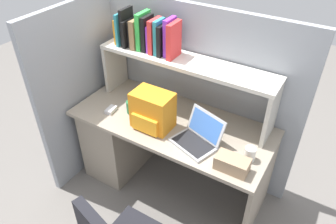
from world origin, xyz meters
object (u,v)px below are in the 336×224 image
(tissue_box, at_px, (232,164))
(backpack, at_px, (152,111))
(laptop, at_px, (198,137))
(paper_cup, at_px, (250,154))
(snack_canister, at_px, (132,107))
(computer_mouse, at_px, (111,110))

(tissue_box, bearing_deg, backpack, 170.07)
(laptop, relative_size, paper_cup, 3.66)
(laptop, xyz_separation_m, snack_canister, (-0.63, 0.06, 0.00))
(backpack, height_order, tissue_box, backpack)
(paper_cup, distance_m, snack_canister, 1.00)
(snack_canister, bearing_deg, computer_mouse, -151.37)
(laptop, bearing_deg, backpack, -178.56)
(computer_mouse, distance_m, tissue_box, 1.10)
(computer_mouse, bearing_deg, tissue_box, -12.43)
(backpack, distance_m, computer_mouse, 0.42)
(backpack, bearing_deg, tissue_box, -9.05)
(laptop, distance_m, snack_canister, 0.63)
(laptop, xyz_separation_m, paper_cup, (0.38, 0.03, 0.00))
(laptop, height_order, paper_cup, laptop)
(backpack, xyz_separation_m, snack_canister, (-0.24, 0.07, -0.09))
(backpack, bearing_deg, paper_cup, 2.74)
(backpack, relative_size, snack_canister, 2.92)
(snack_canister, bearing_deg, laptop, -5.05)
(computer_mouse, xyz_separation_m, paper_cup, (1.16, 0.06, 0.04))
(backpack, height_order, paper_cup, backpack)
(laptop, xyz_separation_m, tissue_box, (0.31, -0.12, -0.00))
(laptop, relative_size, snack_canister, 3.68)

